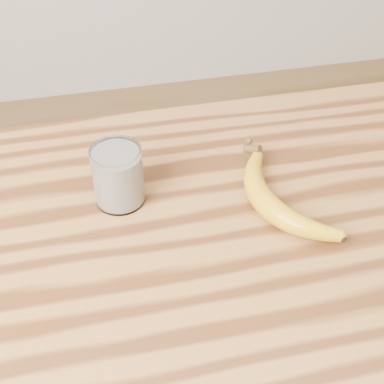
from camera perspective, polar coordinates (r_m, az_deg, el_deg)
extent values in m
cube|color=#935E2E|center=(0.81, 13.07, -6.56)|extent=(1.20, 0.80, 0.04)
cylinder|color=brown|center=(1.34, -18.66, -12.17)|extent=(0.06, 0.06, 0.86)
cylinder|color=white|center=(0.82, -7.90, 1.73)|extent=(0.08, 0.08, 0.10)
torus|color=white|center=(0.79, -8.21, 4.35)|extent=(0.08, 0.08, 0.00)
cylinder|color=white|center=(0.82, -7.87, 1.54)|extent=(0.07, 0.07, 0.08)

